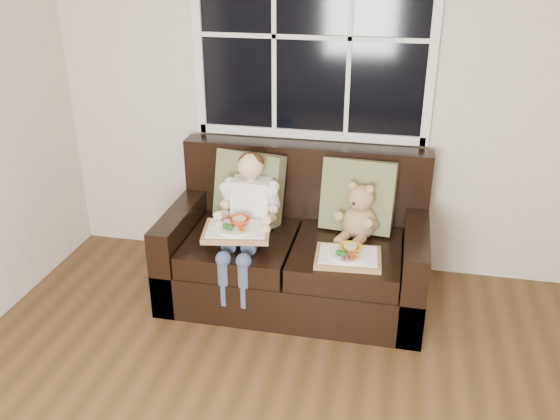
% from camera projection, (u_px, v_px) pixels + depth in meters
% --- Properties ---
extents(room_walls, '(4.52, 5.02, 2.71)m').
position_uv_depth(room_walls, '(325.00, 198.00, 1.59)').
color(room_walls, beige).
rests_on(room_walls, ground).
extents(window_back, '(1.62, 0.04, 1.37)m').
position_uv_depth(window_back, '(312.00, 37.00, 3.86)').
color(window_back, black).
rests_on(window_back, room_walls).
extents(loveseat, '(1.70, 0.92, 0.96)m').
position_uv_depth(loveseat, '(297.00, 251.00, 4.00)').
color(loveseat, black).
rests_on(loveseat, ground).
extents(pillow_left, '(0.51, 0.32, 0.49)m').
position_uv_depth(pillow_left, '(249.00, 187.00, 4.05)').
color(pillow_left, olive).
rests_on(pillow_left, loveseat).
extents(pillow_right, '(0.50, 0.26, 0.49)m').
position_uv_depth(pillow_right, '(358.00, 196.00, 3.91)').
color(pillow_right, olive).
rests_on(pillow_right, loveseat).
extents(child, '(0.37, 0.59, 0.84)m').
position_uv_depth(child, '(248.00, 210.00, 3.82)').
color(child, white).
rests_on(child, loveseat).
extents(teddy_bear, '(0.28, 0.33, 0.40)m').
position_uv_depth(teddy_bear, '(360.00, 216.00, 3.82)').
color(teddy_bear, '#A27B55').
rests_on(teddy_bear, loveseat).
extents(tray_left, '(0.46, 0.38, 0.10)m').
position_uv_depth(tray_left, '(237.00, 229.00, 3.71)').
color(tray_left, '#B07F4F').
rests_on(tray_left, child).
extents(tray_right, '(0.42, 0.33, 0.09)m').
position_uv_depth(tray_right, '(348.00, 256.00, 3.60)').
color(tray_right, '#B07F4F').
rests_on(tray_right, loveseat).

